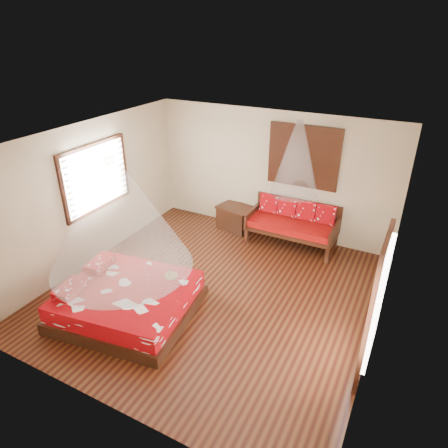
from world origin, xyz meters
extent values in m
cube|color=black|center=(0.00, 0.00, -0.01)|extent=(5.50, 5.50, 0.02)
cube|color=white|center=(0.00, 0.00, 2.81)|extent=(5.50, 5.50, 0.02)
cube|color=#BEAF8B|center=(-2.76, 0.00, 1.40)|extent=(0.02, 5.50, 2.80)
cube|color=#BEAF8B|center=(2.76, 0.00, 1.40)|extent=(0.02, 5.50, 2.80)
cube|color=#BEAF8B|center=(0.00, 2.76, 1.40)|extent=(5.50, 0.02, 2.80)
cube|color=#BEAF8B|center=(0.00, -2.76, 1.40)|extent=(5.50, 0.02, 2.80)
cube|color=black|center=(-1.00, -1.16, 0.10)|extent=(2.35, 2.17, 0.20)
cube|color=#9E050B|center=(-1.00, -1.16, 0.35)|extent=(2.23, 2.06, 0.30)
cube|color=#9E050B|center=(-1.73, -1.67, 0.57)|extent=(0.37, 0.59, 0.14)
cube|color=#9E050B|center=(-1.83, -0.87, 0.57)|extent=(0.37, 0.59, 0.14)
cube|color=black|center=(-0.23, 1.93, 0.21)|extent=(0.08, 0.08, 0.42)
cube|color=black|center=(1.57, 1.93, 0.21)|extent=(0.08, 0.08, 0.42)
cube|color=black|center=(-0.23, 2.67, 0.21)|extent=(0.08, 0.08, 0.42)
cube|color=black|center=(1.57, 2.67, 0.21)|extent=(0.08, 0.08, 0.42)
cube|color=black|center=(0.67, 2.30, 0.38)|extent=(1.92, 0.85, 0.08)
cube|color=#950509|center=(0.67, 2.30, 0.49)|extent=(1.86, 0.79, 0.14)
cube|color=black|center=(0.67, 2.69, 0.67)|extent=(1.92, 0.06, 0.55)
cube|color=black|center=(-0.25, 2.30, 0.54)|extent=(0.06, 0.85, 0.30)
cube|color=black|center=(1.59, 2.30, 0.54)|extent=(0.06, 0.85, 0.30)
cube|color=#9E050B|center=(0.03, 2.57, 0.76)|extent=(0.41, 0.20, 0.42)
cube|color=#9E050B|center=(0.45, 2.57, 0.76)|extent=(0.41, 0.20, 0.42)
cube|color=#9E050B|center=(0.88, 2.57, 0.76)|extent=(0.41, 0.20, 0.42)
cube|color=#9E050B|center=(1.31, 2.57, 0.76)|extent=(0.41, 0.20, 0.42)
cube|color=black|center=(-0.74, 2.45, 0.25)|extent=(0.87, 0.70, 0.51)
cube|color=black|center=(-0.74, 2.45, 0.53)|extent=(0.92, 0.75, 0.05)
cube|color=black|center=(0.67, 2.72, 1.90)|extent=(1.52, 0.06, 1.32)
cube|color=black|center=(0.67, 2.71, 1.90)|extent=(1.35, 0.04, 1.10)
cube|color=black|center=(-2.72, 0.20, 1.70)|extent=(0.08, 1.74, 1.34)
cube|color=white|center=(-2.68, 0.20, 1.70)|extent=(0.04, 1.54, 1.10)
cube|color=black|center=(2.72, -0.60, 1.05)|extent=(0.08, 1.02, 2.16)
cube|color=white|center=(2.70, -0.60, 1.15)|extent=(0.03, 0.82, 1.70)
cylinder|color=brown|center=(-0.55, -0.53, 0.52)|extent=(0.24, 0.24, 0.03)
cone|color=white|center=(-1.00, -1.16, 1.85)|extent=(2.22, 2.22, 1.80)
cone|color=white|center=(0.67, 2.25, 2.00)|extent=(0.97, 0.97, 1.50)
camera|label=1|loc=(2.89, -5.19, 4.43)|focal=32.00mm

